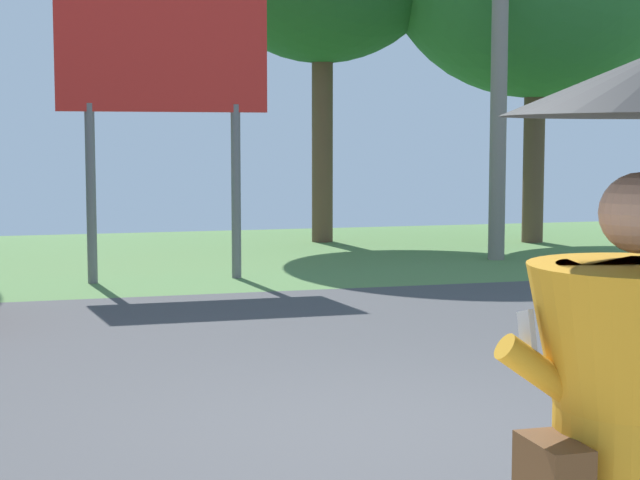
{
  "coord_description": "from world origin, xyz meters",
  "views": [
    {
      "loc": [
        -2.22,
        -5.76,
        1.79
      ],
      "look_at": [
        -0.32,
        1.0,
        1.1
      ],
      "focal_mm": 58.76,
      "sensor_mm": 36.0,
      "label": 1
    }
  ],
  "objects": [
    {
      "name": "roadside_billboard",
      "position": [
        -0.56,
        7.28,
        2.55
      ],
      "size": [
        2.6,
        0.12,
        3.5
      ],
      "color": "slate",
      "rests_on": "ground_plane"
    },
    {
      "name": "ground_plane",
      "position": [
        0.0,
        2.95,
        -0.05
      ],
      "size": [
        40.0,
        22.0,
        0.2
      ],
      "color": "#424244"
    }
  ]
}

